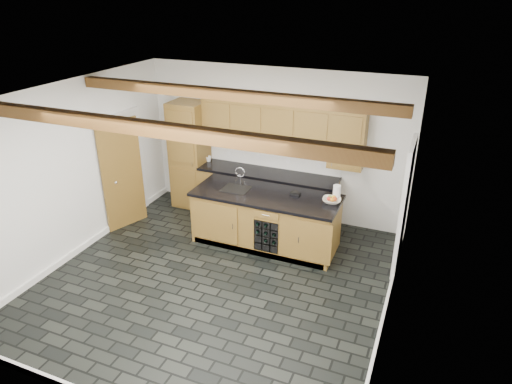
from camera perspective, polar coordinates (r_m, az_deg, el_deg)
ground at (r=7.09m, az=-4.99°, el=-10.83°), size 5.00×5.00×0.00m
room_shell at (r=6.80m, az=-4.06°, el=2.30°), size 5.01×5.00×5.00m
back_cabinetry at (r=8.56m, az=-0.66°, el=3.19°), size 3.65×0.62×2.20m
island at (r=7.73m, az=1.25°, el=-3.45°), size 2.48×0.96×0.93m
faucet at (r=7.75m, az=-2.42°, el=0.71°), size 0.45×0.40×0.34m
kitchen_scale at (r=7.55m, az=4.91°, el=-0.15°), size 0.17×0.11×0.05m
fruit_bowl at (r=7.34m, az=9.45°, el=-1.06°), size 0.33×0.33×0.07m
fruit_cluster at (r=7.32m, az=9.47°, el=-0.79°), size 0.16×0.17×0.07m
paper_towel at (r=7.42m, az=10.06°, el=-0.06°), size 0.12×0.12×0.25m
mug at (r=8.99m, az=-5.95°, el=4.13°), size 0.14×0.14×0.10m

